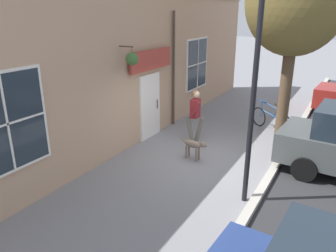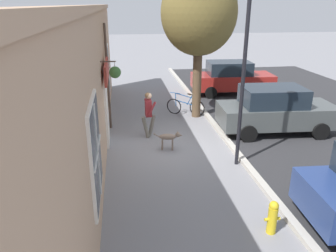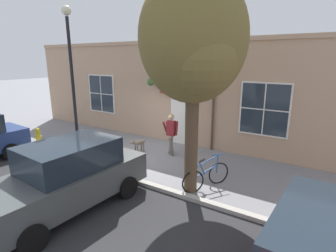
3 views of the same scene
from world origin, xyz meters
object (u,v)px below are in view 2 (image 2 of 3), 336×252
(dog_on_leash, at_px, (169,137))
(street_tree_by_curb, at_px, (200,16))
(pedestrian_walking, at_px, (148,111))
(parked_car_mid_block, at_px, (275,110))
(leaning_bicycle, at_px, (185,106))
(parked_car_far_end, at_px, (231,78))
(fire_hydrant, at_px, (273,217))
(street_lamp, at_px, (246,47))

(dog_on_leash, relative_size, street_tree_by_curb, 0.16)
(pedestrian_walking, bearing_deg, dog_on_leash, -64.88)
(parked_car_mid_block, bearing_deg, dog_on_leash, -165.94)
(street_tree_by_curb, distance_m, parked_car_mid_block, 4.70)
(street_tree_by_curb, height_order, leaning_bicycle, street_tree_by_curb)
(dog_on_leash, bearing_deg, street_tree_by_curb, 62.55)
(parked_car_far_end, xyz_separation_m, fire_hydrant, (-2.85, -11.34, -0.48))
(dog_on_leash, height_order, parked_car_far_end, parked_car_far_end)
(street_tree_by_curb, bearing_deg, parked_car_mid_block, -43.24)
(street_lamp, bearing_deg, fire_hydrant, -96.26)
(leaning_bicycle, relative_size, fire_hydrant, 2.03)
(pedestrian_walking, relative_size, parked_car_far_end, 0.38)
(parked_car_mid_block, height_order, street_lamp, street_lamp)
(pedestrian_walking, bearing_deg, street_lamp, -46.24)
(pedestrian_walking, distance_m, street_tree_by_curb, 4.45)
(parked_car_mid_block, distance_m, street_lamp, 4.24)
(dog_on_leash, bearing_deg, leaning_bicycle, 70.79)
(parked_car_far_end, bearing_deg, street_lamp, -107.05)
(pedestrian_walking, xyz_separation_m, street_tree_by_curb, (2.31, 2.13, 3.15))
(leaning_bicycle, bearing_deg, parked_car_mid_block, -41.01)
(street_lamp, bearing_deg, leaning_bicycle, 97.31)
(pedestrian_walking, height_order, parked_car_far_end, parked_car_far_end)
(street_tree_by_curb, distance_m, fire_hydrant, 8.76)
(dog_on_leash, relative_size, parked_car_mid_block, 0.22)
(pedestrian_walking, distance_m, fire_hydrant, 6.18)
(pedestrian_walking, bearing_deg, street_tree_by_curb, 42.61)
(street_tree_by_curb, xyz_separation_m, parked_car_far_end, (2.64, 3.43, -3.28))
(leaning_bicycle, bearing_deg, parked_car_far_end, 45.52)
(street_lamp, bearing_deg, parked_car_far_end, 72.95)
(leaning_bicycle, distance_m, street_lamp, 5.89)
(leaning_bicycle, xyz_separation_m, parked_car_far_end, (3.13, 3.19, 0.50))
(dog_on_leash, height_order, parked_car_mid_block, parked_car_mid_block)
(pedestrian_walking, relative_size, leaning_bicycle, 1.08)
(parked_car_far_end, height_order, street_lamp, street_lamp)
(parked_car_mid_block, xyz_separation_m, fire_hydrant, (-2.65, -5.60, -0.48))
(leaning_bicycle, distance_m, fire_hydrant, 8.16)
(pedestrian_walking, xyz_separation_m, street_lamp, (2.46, -2.57, 2.51))
(pedestrian_walking, height_order, leaning_bicycle, pedestrian_walking)
(dog_on_leash, height_order, street_lamp, street_lamp)
(pedestrian_walking, relative_size, fire_hydrant, 2.19)
(parked_car_mid_block, distance_m, fire_hydrant, 6.22)
(street_tree_by_curb, bearing_deg, leaning_bicycle, 152.80)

